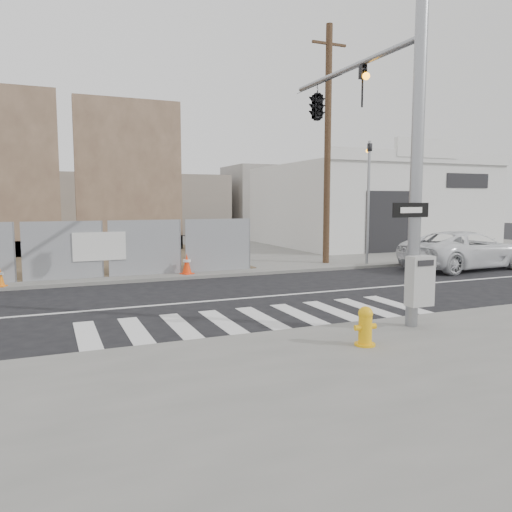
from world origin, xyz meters
name	(u,v)px	position (x,y,z in m)	size (l,w,h in m)	color
ground	(228,300)	(0.00, 0.00, 0.00)	(100.00, 100.00, 0.00)	black
sidewalk_far	(141,252)	(0.00, 14.00, 0.06)	(50.00, 20.00, 0.12)	slate
signal_pole	(345,124)	(2.49, -2.05, 4.78)	(0.96, 5.87, 7.00)	gray
far_signal_pole	(369,185)	(8.00, 4.60, 3.48)	(0.16, 0.20, 5.60)	gray
concrete_wall_right	(130,190)	(-0.50, 14.08, 3.38)	(5.50, 1.30, 8.00)	brown
auto_shop	(369,205)	(14.00, 12.97, 2.54)	(12.00, 10.20, 5.95)	silver
utility_pole_right	(328,144)	(6.50, 5.50, 5.20)	(1.60, 0.28, 10.00)	brown
fire_hydrant	(365,326)	(0.71, -5.64, 0.49)	(0.46, 0.45, 0.74)	#F4B00D
suv	(465,250)	(11.31, 2.38, 0.79)	(2.61, 5.66, 1.57)	white
traffic_cone_c	(0,277)	(-6.11, 4.22, 0.44)	(0.43, 0.43, 0.65)	orange
traffic_cone_d	(187,264)	(0.03, 4.57, 0.49)	(0.52, 0.52, 0.77)	#FF3A0D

